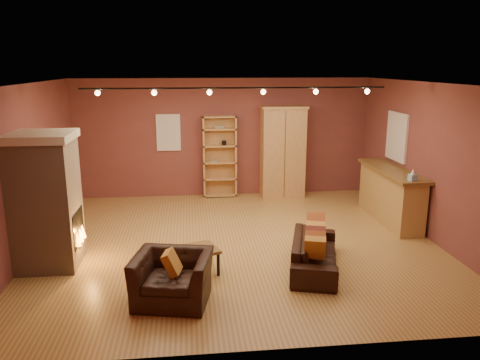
{
  "coord_description": "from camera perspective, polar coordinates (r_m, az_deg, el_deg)",
  "views": [
    {
      "loc": [
        -0.83,
        -7.81,
        3.11
      ],
      "look_at": [
        0.06,
        0.2,
        1.11
      ],
      "focal_mm": 35.0,
      "sensor_mm": 36.0,
      "label": 1
    }
  ],
  "objects": [
    {
      "name": "floor",
      "position": [
        8.45,
        -0.25,
        -7.67
      ],
      "size": [
        7.0,
        7.0,
        0.0
      ],
      "primitive_type": "plane",
      "color": "olive",
      "rests_on": "ground"
    },
    {
      "name": "ceiling",
      "position": [
        7.86,
        -0.27,
        11.68
      ],
      "size": [
        7.0,
        7.0,
        0.0
      ],
      "primitive_type": "plane",
      "rotation": [
        3.14,
        0.0,
        0.0
      ],
      "color": "#56321B",
      "rests_on": "back_wall"
    },
    {
      "name": "back_wall",
      "position": [
        11.22,
        -2.02,
        5.16
      ],
      "size": [
        7.0,
        0.02,
        2.8
      ],
      "primitive_type": "cube",
      "color": "brown",
      "rests_on": "floor"
    },
    {
      "name": "left_wall",
      "position": [
        8.43,
        -24.65,
        0.95
      ],
      "size": [
        0.02,
        6.5,
        2.8
      ],
      "primitive_type": "cube",
      "color": "brown",
      "rests_on": "floor"
    },
    {
      "name": "right_wall",
      "position": [
        9.09,
        22.27,
        2.05
      ],
      "size": [
        0.02,
        6.5,
        2.8
      ],
      "primitive_type": "cube",
      "color": "brown",
      "rests_on": "floor"
    },
    {
      "name": "fireplace",
      "position": [
        7.82,
        -22.54,
        -2.36
      ],
      "size": [
        1.01,
        0.98,
        2.12
      ],
      "color": "tan",
      "rests_on": "floor"
    },
    {
      "name": "back_window",
      "position": [
        11.16,
        -8.72,
        5.74
      ],
      "size": [
        0.56,
        0.04,
        0.86
      ],
      "primitive_type": "cube",
      "color": "white",
      "rests_on": "back_wall"
    },
    {
      "name": "bookcase",
      "position": [
        11.18,
        -2.51,
        2.99
      ],
      "size": [
        0.8,
        0.31,
        1.94
      ],
      "color": "tan",
      "rests_on": "floor"
    },
    {
      "name": "armoire",
      "position": [
        11.19,
        5.22,
        3.48
      ],
      "size": [
        1.07,
        0.61,
        2.17
      ],
      "color": "tan",
      "rests_on": "floor"
    },
    {
      "name": "bar_counter",
      "position": [
        9.94,
        17.85,
        -1.71
      ],
      "size": [
        0.6,
        2.24,
        1.07
      ],
      "color": "tan",
      "rests_on": "floor"
    },
    {
      "name": "tissue_box",
      "position": [
        8.93,
        20.3,
        0.47
      ],
      "size": [
        0.14,
        0.14,
        0.22
      ],
      "rotation": [
        0.0,
        0.0,
        0.19
      ],
      "color": "#8BB8DF",
      "rests_on": "bar_counter"
    },
    {
      "name": "right_window",
      "position": [
        10.27,
        18.58,
        5.04
      ],
      "size": [
        0.05,
        0.9,
        1.0
      ],
      "primitive_type": "cube",
      "color": "white",
      "rests_on": "right_wall"
    },
    {
      "name": "loveseat",
      "position": [
        7.43,
        9.12,
        -7.96
      ],
      "size": [
        0.95,
        1.8,
        0.74
      ],
      "rotation": [
        0.0,
        0.0,
        1.3
      ],
      "color": "black",
      "rests_on": "floor"
    },
    {
      "name": "armchair",
      "position": [
        6.41,
        -8.28,
        -10.83
      ],
      "size": [
        1.12,
        0.85,
        0.88
      ],
      "rotation": [
        0.0,
        0.0,
        -0.21
      ],
      "color": "black",
      "rests_on": "floor"
    },
    {
      "name": "coffee_table",
      "position": [
        7.21,
        -5.01,
        -8.69
      ],
      "size": [
        0.67,
        0.67,
        0.4
      ],
      "rotation": [
        0.0,
        0.0,
        0.34
      ],
      "color": "brown",
      "rests_on": "floor"
    },
    {
      "name": "track_rail",
      "position": [
        8.06,
        -0.42,
        10.93
      ],
      "size": [
        5.2,
        0.09,
        0.13
      ],
      "color": "black",
      "rests_on": "ceiling"
    }
  ]
}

